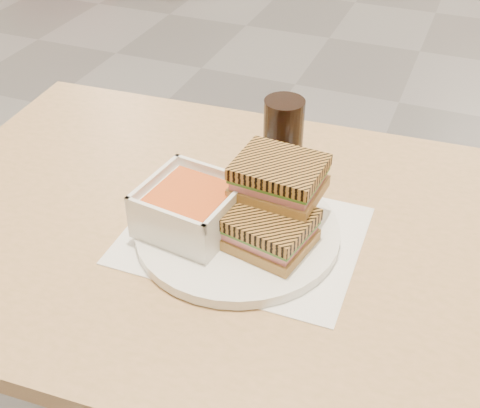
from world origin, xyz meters
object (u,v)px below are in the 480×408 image
at_px(plate, 238,232).
at_px(panini_lower, 267,229).
at_px(main_table, 283,291).
at_px(cola_glass, 283,139).
at_px(soup_bowl, 191,209).

xyz_separation_m(plate, panini_lower, (0.05, -0.02, 0.03)).
xyz_separation_m(main_table, cola_glass, (-0.06, 0.15, 0.18)).
height_order(soup_bowl, panini_lower, soup_bowl).
bearing_deg(panini_lower, plate, 161.73).
xyz_separation_m(soup_bowl, panini_lower, (0.12, 0.00, -0.00)).
xyz_separation_m(main_table, panini_lower, (-0.02, -0.04, 0.16)).
relative_size(main_table, cola_glass, 8.88).
height_order(main_table, plate, plate).
relative_size(main_table, panini_lower, 9.04).
bearing_deg(soup_bowl, panini_lower, 1.77).
bearing_deg(plate, soup_bowl, -162.59).
xyz_separation_m(main_table, soup_bowl, (-0.13, -0.05, 0.16)).
bearing_deg(plate, main_table, 21.74).
bearing_deg(panini_lower, soup_bowl, -178.23).
distance_m(plate, panini_lower, 0.06).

